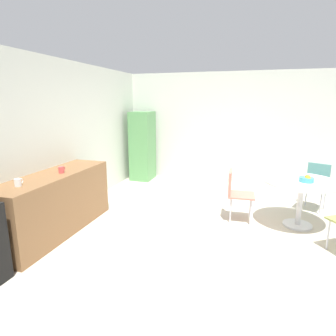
# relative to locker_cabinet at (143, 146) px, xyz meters

# --- Properties ---
(ground_plane) EXTENTS (6.00, 6.00, 0.00)m
(ground_plane) POSITION_rel_locker_cabinet_xyz_m (-2.55, -2.55, -0.84)
(ground_plane) COLOR beige
(wall_back) EXTENTS (6.00, 0.10, 2.60)m
(wall_back) POSITION_rel_locker_cabinet_xyz_m (-2.55, 0.45, 0.46)
(wall_back) COLOR silver
(wall_back) RESTS_ON ground_plane
(wall_side_right) EXTENTS (0.10, 6.00, 2.60)m
(wall_side_right) POSITION_rel_locker_cabinet_xyz_m (0.45, -2.55, 0.46)
(wall_side_right) COLOR silver
(wall_side_right) RESTS_ON ground_plane
(counter_block) EXTENTS (2.06, 0.60, 0.90)m
(counter_block) POSITION_rel_locker_cabinet_xyz_m (-3.23, 0.10, -0.39)
(counter_block) COLOR brown
(counter_block) RESTS_ON ground_plane
(locker_cabinet) EXTENTS (0.60, 0.50, 1.68)m
(locker_cabinet) POSITION_rel_locker_cabinet_xyz_m (0.00, 0.00, 0.00)
(locker_cabinet) COLOR #599959
(locker_cabinet) RESTS_ON ground_plane
(round_table) EXTENTS (1.13, 1.13, 0.74)m
(round_table) POSITION_rel_locker_cabinet_xyz_m (-1.94, -3.40, -0.23)
(round_table) COLOR silver
(round_table) RESTS_ON ground_plane
(chair_teal) EXTENTS (0.55, 0.55, 0.83)m
(chair_teal) POSITION_rel_locker_cabinet_xyz_m (-1.04, -3.78, -0.32)
(chair_teal) COLOR silver
(chair_teal) RESTS_ON ground_plane
(chair_coral) EXTENTS (0.44, 0.44, 0.83)m
(chair_coral) POSITION_rel_locker_cabinet_xyz_m (-1.99, -2.42, -0.32)
(chair_coral) COLOR silver
(chair_coral) RESTS_ON ground_plane
(fruit_bowl) EXTENTS (0.21, 0.21, 0.11)m
(fruit_bowl) POSITION_rel_locker_cabinet_xyz_m (-2.00, -3.45, -0.06)
(fruit_bowl) COLOR teal
(fruit_bowl) RESTS_ON round_table
(mug_white) EXTENTS (0.13, 0.08, 0.09)m
(mug_white) POSITION_rel_locker_cabinet_xyz_m (-3.14, 0.01, 0.11)
(mug_white) COLOR #D84C4C
(mug_white) RESTS_ON counter_block
(mug_green) EXTENTS (0.13, 0.08, 0.09)m
(mug_green) POSITION_rel_locker_cabinet_xyz_m (-3.87, 0.09, 0.11)
(mug_green) COLOR white
(mug_green) RESTS_ON counter_block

